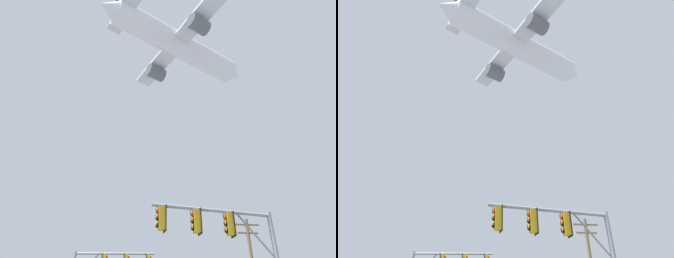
# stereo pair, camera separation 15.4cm
# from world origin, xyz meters

# --- Properties ---
(signal_pole_near) EXTENTS (5.39, 1.17, 5.69)m
(signal_pole_near) POSITION_xyz_m (2.50, 8.33, 4.40)
(signal_pole_near) COLOR gray
(signal_pole_near) RESTS_ON ground
(airplane) EXTENTS (26.68, 20.60, 7.75)m
(airplane) POSITION_xyz_m (3.95, 29.46, 40.89)
(airplane) COLOR white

